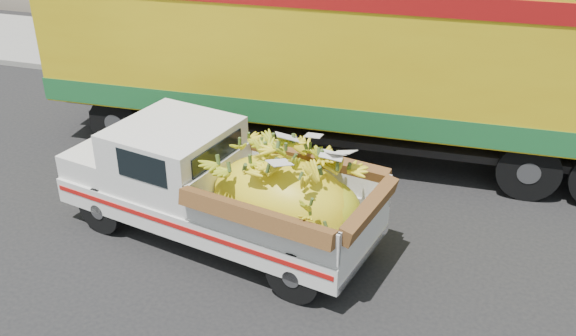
% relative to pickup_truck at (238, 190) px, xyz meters
% --- Properties ---
extents(ground, '(100.00, 100.00, 0.00)m').
position_rel_pickup_truck_xyz_m(ground, '(0.22, 0.24, -0.95)').
color(ground, black).
rests_on(ground, ground).
extents(curb, '(60.00, 0.25, 0.15)m').
position_rel_pickup_truck_xyz_m(curb, '(0.22, 6.19, -0.88)').
color(curb, gray).
rests_on(curb, ground).
extents(sidewalk, '(60.00, 4.00, 0.14)m').
position_rel_pickup_truck_xyz_m(sidewalk, '(0.22, 8.29, -0.88)').
color(sidewalk, gray).
rests_on(sidewalk, ground).
extents(pickup_truck, '(5.32, 2.81, 1.77)m').
position_rel_pickup_truck_xyz_m(pickup_truck, '(0.00, 0.00, 0.00)').
color(pickup_truck, black).
rests_on(pickup_truck, ground).
extents(semi_trailer, '(12.03, 3.02, 3.80)m').
position_rel_pickup_truck_xyz_m(semi_trailer, '(0.80, 3.75, 1.17)').
color(semi_trailer, black).
rests_on(semi_trailer, ground).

